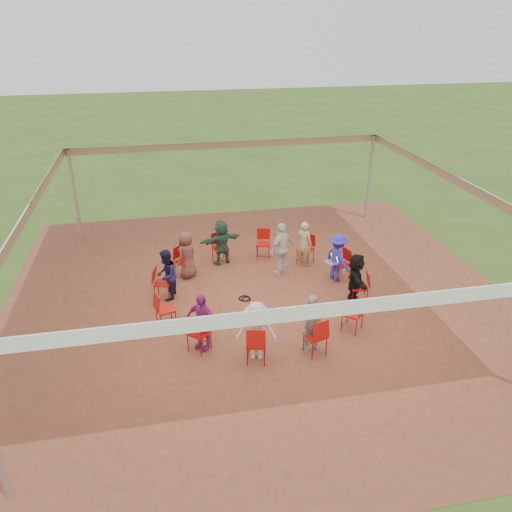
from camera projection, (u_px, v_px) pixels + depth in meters
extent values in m
plane|color=#335119|center=(260.00, 300.00, 13.02)|extent=(80.00, 80.00, 0.00)
plane|color=brown|center=(260.00, 300.00, 13.02)|extent=(13.00, 13.00, 0.00)
cylinder|color=#B2B2B7|center=(75.00, 196.00, 15.89)|extent=(0.12, 0.12, 3.00)
cylinder|color=#B2B2B7|center=(370.00, 178.00, 17.66)|extent=(0.12, 0.12, 3.00)
plane|color=silver|center=(261.00, 190.00, 11.71)|extent=(10.30, 10.30, 0.00)
cube|color=white|center=(333.00, 309.00, 7.22)|extent=(10.30, 0.03, 0.24)
cube|color=white|center=(228.00, 145.00, 16.30)|extent=(10.30, 0.03, 0.24)
cube|color=white|center=(29.00, 210.00, 10.85)|extent=(0.03, 10.30, 0.24)
cube|color=white|center=(459.00, 182.00, 12.67)|extent=(0.03, 10.30, 0.24)
imported|color=#2A26B3|center=(338.00, 258.00, 13.72)|extent=(0.67, 0.97, 1.37)
imported|color=tan|center=(304.00, 244.00, 14.55)|extent=(0.59, 0.58, 1.37)
imported|color=#26513A|center=(222.00, 242.00, 14.64)|extent=(1.35, 0.81, 1.37)
imported|color=brown|center=(187.00, 255.00, 13.88)|extent=(0.73, 0.74, 1.37)
imported|color=#18143A|center=(166.00, 275.00, 12.81)|extent=(0.53, 0.74, 1.37)
imported|color=#99257A|center=(202.00, 321.00, 10.88)|extent=(0.86, 0.85, 1.37)
imported|color=#BEB6A9|center=(256.00, 331.00, 10.55)|extent=(0.96, 0.64, 1.37)
imported|color=slate|center=(313.00, 324.00, 10.79)|extent=(0.57, 0.45, 1.37)
imported|color=black|center=(356.00, 279.00, 12.63)|extent=(0.76, 1.35, 1.37)
imported|color=silver|center=(282.00, 249.00, 14.01)|extent=(1.02, 0.89, 1.55)
torus|color=black|center=(244.00, 298.00, 13.06)|extent=(0.36, 0.36, 0.03)
torus|color=black|center=(246.00, 299.00, 13.03)|extent=(0.29, 0.29, 0.03)
cube|color=#B7B7BC|center=(331.00, 263.00, 13.68)|extent=(0.32, 0.39, 0.02)
cube|color=#B7B7BC|center=(335.00, 258.00, 13.68)|extent=(0.16, 0.35, 0.22)
cube|color=#CCE0FF|center=(334.00, 258.00, 13.67)|extent=(0.13, 0.30, 0.19)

